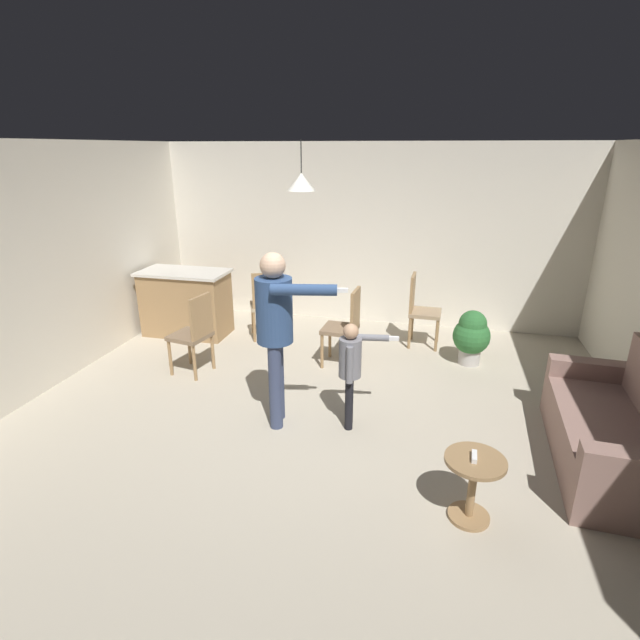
% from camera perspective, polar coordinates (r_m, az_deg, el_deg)
% --- Properties ---
extents(ground, '(7.68, 7.68, 0.00)m').
position_cam_1_polar(ground, '(5.01, -0.41, -11.90)').
color(ground, '#B2A893').
extents(wall_back, '(6.40, 0.10, 2.70)m').
position_cam_1_polar(wall_back, '(7.53, 5.53, 9.81)').
color(wall_back, silver).
rests_on(wall_back, ground).
extents(wall_left, '(0.10, 6.40, 2.70)m').
position_cam_1_polar(wall_left, '(6.06, -31.38, 4.64)').
color(wall_left, silver).
rests_on(wall_left, ground).
extents(couch_floral, '(0.95, 1.84, 1.00)m').
position_cam_1_polar(couch_floral, '(4.95, 31.64, -11.11)').
color(couch_floral, '#8C6B60').
rests_on(couch_floral, ground).
extents(kitchen_counter, '(1.26, 0.66, 0.95)m').
position_cam_1_polar(kitchen_counter, '(7.36, -15.40, 1.98)').
color(kitchen_counter, '#99754C').
rests_on(kitchen_counter, ground).
extents(side_table_by_couch, '(0.44, 0.44, 0.52)m').
position_cam_1_polar(side_table_by_couch, '(3.89, 17.47, -17.58)').
color(side_table_by_couch, '#99754C').
rests_on(side_table_by_couch, ground).
extents(person_adult, '(0.88, 0.49, 1.73)m').
position_cam_1_polar(person_adult, '(4.58, -5.16, -0.19)').
color(person_adult, '#384260').
rests_on(person_adult, ground).
extents(person_child, '(0.55, 0.36, 1.08)m').
position_cam_1_polar(person_child, '(4.66, 3.67, -5.18)').
color(person_child, black).
rests_on(person_child, ground).
extents(dining_chair_by_counter, '(0.43, 0.43, 1.00)m').
position_cam_1_polar(dining_chair_by_counter, '(6.80, 11.64, 1.45)').
color(dining_chair_by_counter, '#99754C').
rests_on(dining_chair_by_counter, ground).
extents(dining_chair_near_wall, '(0.44, 0.44, 1.00)m').
position_cam_1_polar(dining_chair_near_wall, '(6.04, 3.05, -0.51)').
color(dining_chair_near_wall, '#99754C').
rests_on(dining_chair_near_wall, ground).
extents(dining_chair_centre_back, '(0.49, 0.49, 1.00)m').
position_cam_1_polar(dining_chair_centre_back, '(5.99, -14.49, -1.29)').
color(dining_chair_centre_back, '#99754C').
rests_on(dining_chair_centre_back, ground).
extents(dining_chair_spare, '(0.56, 0.56, 1.00)m').
position_cam_1_polar(dining_chair_spare, '(6.93, -6.39, 2.07)').
color(dining_chair_spare, '#99754C').
rests_on(dining_chair_spare, ground).
extents(potted_plant_corner, '(0.46, 0.46, 0.71)m').
position_cam_1_polar(potted_plant_corner, '(6.41, 17.33, -1.68)').
color(potted_plant_corner, '#B7B2AD').
rests_on(potted_plant_corner, ground).
extents(spare_remote_on_table, '(0.04, 0.13, 0.04)m').
position_cam_1_polar(spare_remote_on_table, '(3.77, 17.62, -15.00)').
color(spare_remote_on_table, white).
rests_on(spare_remote_on_table, side_table_by_couch).
extents(ceiling_light_pendant, '(0.32, 0.32, 0.55)m').
position_cam_1_polar(ceiling_light_pendant, '(5.70, -2.19, 15.89)').
color(ceiling_light_pendant, silver).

